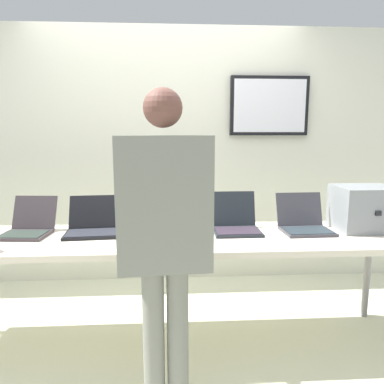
{
  "coord_description": "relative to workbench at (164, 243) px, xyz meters",
  "views": [
    {
      "loc": [
        0.06,
        -2.29,
        1.44
      ],
      "look_at": [
        0.2,
        0.16,
        1.03
      ],
      "focal_mm": 32.99,
      "sensor_mm": 36.0,
      "label": 1
    }
  ],
  "objects": [
    {
      "name": "ground",
      "position": [
        0.0,
        0.0,
        -0.73
      ],
      "size": [
        8.0,
        8.0,
        0.04
      ],
      "primitive_type": "cube",
      "color": "beige"
    },
    {
      "name": "back_wall",
      "position": [
        0.02,
        1.13,
        0.51
      ],
      "size": [
        8.0,
        0.11,
        2.42
      ],
      "color": "silver",
      "rests_on": "ground"
    },
    {
      "name": "workbench",
      "position": [
        0.0,
        0.0,
        0.0
      ],
      "size": [
        3.37,
        0.7,
        0.76
      ],
      "color": "beige",
      "rests_on": "ground"
    },
    {
      "name": "equipment_box",
      "position": [
        1.43,
        0.1,
        0.2
      ],
      "size": [
        0.41,
        0.35,
        0.31
      ],
      "color": "gray",
      "rests_on": "workbench"
    },
    {
      "name": "laptop_station_1",
      "position": [
        -0.93,
        0.11,
        0.1
      ],
      "size": [
        0.33,
        0.36,
        0.24
      ],
      "color": "#3C3438",
      "rests_on": "workbench"
    },
    {
      "name": "laptop_station_2",
      "position": [
        -0.49,
        0.12,
        0.1
      ],
      "size": [
        0.39,
        0.38,
        0.24
      ],
      "color": "black",
      "rests_on": "workbench"
    },
    {
      "name": "laptop_station_3",
      "position": [
        0.01,
        0.12,
        0.11
      ],
      "size": [
        0.32,
        0.34,
        0.27
      ],
      "color": "#A8B5B7",
      "rests_on": "workbench"
    },
    {
      "name": "laptop_station_4",
      "position": [
        0.5,
        0.11,
        0.11
      ],
      "size": [
        0.33,
        0.33,
        0.26
      ],
      "color": "#21262C",
      "rests_on": "workbench"
    },
    {
      "name": "laptop_station_5",
      "position": [
        0.99,
        0.09,
        0.11
      ],
      "size": [
        0.35,
        0.34,
        0.25
      ],
      "color": "#3C3B42",
      "rests_on": "workbench"
    },
    {
      "name": "person",
      "position": [
        0.02,
        -0.62,
        0.29
      ],
      "size": [
        0.46,
        0.61,
        1.65
      ],
      "color": "gray",
      "rests_on": "ground"
    },
    {
      "name": "paper_sheet",
      "position": [
        -0.2,
        -0.17,
        0.05
      ],
      "size": [
        0.29,
        0.35,
        0.0
      ],
      "color": "white",
      "rests_on": "workbench"
    }
  ]
}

